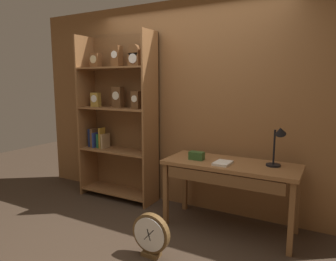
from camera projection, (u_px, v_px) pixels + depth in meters
ground_plane at (128, 251)px, 2.93m from camera, size 10.00×10.00×0.00m
back_wood_panel at (188, 106)px, 3.87m from camera, size 4.80×0.05×2.60m
bookshelf at (118, 116)px, 4.18m from camera, size 1.11×0.38×2.23m
workbench at (230, 171)px, 3.25m from camera, size 1.42×0.59×0.75m
desk_lamp at (278, 143)px, 3.04m from camera, size 0.18×0.19×0.44m
toolbox_small at (197, 156)px, 3.38m from camera, size 0.16×0.09×0.09m
open_repair_manual at (223, 163)px, 3.19m from camera, size 0.17×0.23×0.02m
round_clock_large at (151, 235)px, 2.81m from camera, size 0.37×0.11×0.41m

